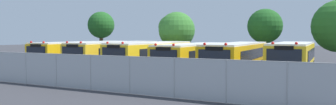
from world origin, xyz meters
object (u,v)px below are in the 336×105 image
at_px(tree_1, 175,29).
at_px(school_bus_5, 292,58).
at_px(tree_2, 265,25).
at_px(school_bus_0, 84,53).
at_px(school_bus_2, 152,55).
at_px(school_bus_1, 116,54).
at_px(tree_0, 101,25).
at_px(school_bus_3, 193,57).
at_px(school_bus_4, 238,57).

bearing_deg(tree_1, school_bus_5, -32.69).
relative_size(tree_1, tree_2, 0.99).
relative_size(school_bus_0, school_bus_2, 1.05).
bearing_deg(school_bus_2, school_bus_0, 2.15).
bearing_deg(school_bus_1, school_bus_5, -178.64).
height_order(school_bus_0, school_bus_2, school_bus_2).
bearing_deg(tree_0, school_bus_5, -19.99).
xyz_separation_m(school_bus_3, school_bus_4, (3.64, -0.12, 0.05)).
distance_m(school_bus_2, tree_2, 12.65).
bearing_deg(school_bus_4, school_bus_2, -2.46).
distance_m(school_bus_2, tree_1, 8.88).
bearing_deg(tree_2, tree_0, -177.54).
bearing_deg(tree_0, school_bus_0, -62.01).
bearing_deg(school_bus_4, tree_0, -24.18).
bearing_deg(tree_0, school_bus_2, -35.28).
distance_m(school_bus_1, tree_0, 12.39).
relative_size(tree_0, tree_1, 1.07).
xyz_separation_m(school_bus_2, school_bus_4, (7.54, -0.36, 0.01)).
xyz_separation_m(school_bus_4, tree_2, (0.42, 9.82, 2.68)).
relative_size(school_bus_2, school_bus_5, 1.19).
distance_m(school_bus_1, school_bus_3, 7.67).
bearing_deg(tree_2, school_bus_1, -141.10).
height_order(school_bus_1, school_bus_5, school_bus_5).
height_order(school_bus_2, tree_1, tree_1).
bearing_deg(school_bus_5, school_bus_2, 1.71).
bearing_deg(school_bus_0, tree_0, -62.22).
bearing_deg(school_bus_3, school_bus_4, 178.10).
height_order(school_bus_2, tree_2, tree_2).
height_order(school_bus_5, tree_0, tree_0).
xyz_separation_m(school_bus_1, tree_2, (11.73, 9.47, 2.69)).
height_order(school_bus_3, tree_0, tree_0).
xyz_separation_m(school_bus_0, school_bus_2, (7.54, 0.08, 0.01)).
bearing_deg(school_bus_3, tree_2, -112.77).
relative_size(school_bus_3, school_bus_4, 0.94).
bearing_deg(school_bus_5, school_bus_4, 7.52).
relative_size(school_bus_2, tree_2, 1.94).
relative_size(school_bus_4, tree_2, 2.00).
relative_size(school_bus_1, school_bus_3, 1.05).
distance_m(school_bus_4, school_bus_5, 3.85).
distance_m(school_bus_0, school_bus_5, 18.91).
bearing_deg(school_bus_2, tree_2, -128.51).
distance_m(school_bus_2, school_bus_4, 7.55).
bearing_deg(school_bus_5, tree_2, -68.57).
xyz_separation_m(school_bus_5, tree_0, (-23.52, 8.56, 3.03)).
height_order(school_bus_2, school_bus_4, school_bus_4).
bearing_deg(school_bus_1, school_bus_2, -178.73).
relative_size(school_bus_1, school_bus_4, 0.98).
xyz_separation_m(school_bus_4, tree_0, (-19.69, 8.96, 3.05)).
height_order(school_bus_0, tree_1, tree_1).
xyz_separation_m(school_bus_2, school_bus_5, (11.37, 0.04, 0.03)).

